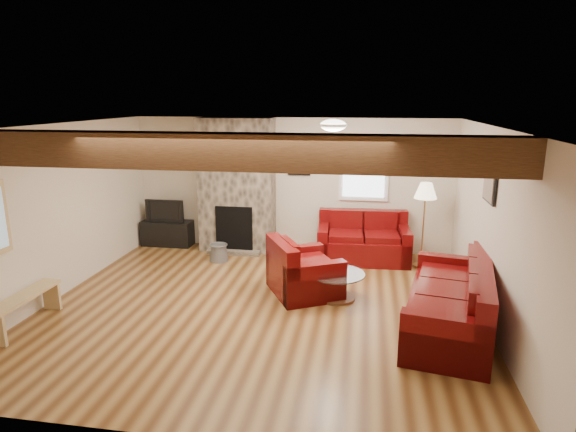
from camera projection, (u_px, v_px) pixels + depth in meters
name	position (u px, v px, depth m)	size (l,w,h in m)	color
room	(259.00, 220.00, 6.47)	(8.00, 8.00, 8.00)	brown
oak_beam	(232.00, 151.00, 5.02)	(6.00, 0.36, 0.38)	#362110
chimney_breast	(237.00, 187.00, 9.02)	(1.40, 0.67, 2.50)	#38322B
back_window	(364.00, 171.00, 8.78)	(0.90, 0.08, 1.10)	white
ceiling_dome	(333.00, 127.00, 6.90)	(0.40, 0.40, 0.18)	#EFE6CB
artwork_back	(299.00, 161.00, 8.93)	(0.42, 0.06, 0.52)	black
artwork_right	(489.00, 186.00, 6.17)	(0.06, 0.55, 0.42)	black
sofa_three	(449.00, 296.00, 6.01)	(2.26, 0.95, 0.87)	#4A0905
loveseat	(363.00, 237.00, 8.58)	(1.61, 0.93, 0.86)	#4A0905
armchair_red	(305.00, 267.00, 7.14)	(1.03, 0.90, 0.83)	#4A0905
coffee_table	(337.00, 286.00, 6.98)	(0.81, 0.81, 0.42)	#4D2F19
tv_cabinet	(168.00, 233.00, 9.52)	(0.98, 0.39, 0.49)	black
television	(166.00, 210.00, 9.41)	(0.77, 0.10, 0.44)	black
floor_lamp	(426.00, 195.00, 8.07)	(0.38, 0.38, 1.47)	#A77F45
pine_bench	(26.00, 311.00, 6.14)	(0.26, 1.13, 0.42)	tan
coal_bucket	(219.00, 252.00, 8.62)	(0.34, 0.34, 0.32)	slate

